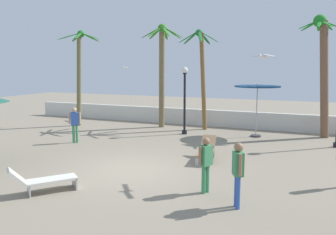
{
  "coord_description": "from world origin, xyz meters",
  "views": [
    {
      "loc": [
        5.85,
        -10.59,
        3.67
      ],
      "look_at": [
        0.0,
        3.47,
        1.4
      ],
      "focal_mm": 37.28,
      "sensor_mm": 36.0,
      "label": 1
    }
  ],
  "objects_px": {
    "palm_tree_0": "(80,68)",
    "palm_tree_3": "(323,64)",
    "palm_tree_2": "(202,68)",
    "seagull_2": "(125,68)",
    "guest_3": "(238,168)",
    "guest_2": "(75,121)",
    "palm_tree_1": "(162,65)",
    "lounge_chair_0": "(206,150)",
    "lamp_post_1": "(185,95)",
    "patio_umbrella_0": "(257,90)",
    "lounge_chair_1": "(43,180)",
    "guest_0": "(206,160)",
    "seagull_0": "(264,56)"
  },
  "relations": [
    {
      "from": "palm_tree_1",
      "to": "lounge_chair_1",
      "type": "bearing_deg",
      "value": -83.94
    },
    {
      "from": "palm_tree_1",
      "to": "lounge_chair_0",
      "type": "distance_m",
      "value": 8.39
    },
    {
      "from": "palm_tree_1",
      "to": "patio_umbrella_0",
      "type": "bearing_deg",
      "value": -8.09
    },
    {
      "from": "palm_tree_1",
      "to": "guest_3",
      "type": "relative_size",
      "value": 3.51
    },
    {
      "from": "palm_tree_2",
      "to": "seagull_2",
      "type": "bearing_deg",
      "value": 163.07
    },
    {
      "from": "patio_umbrella_0",
      "to": "palm_tree_3",
      "type": "relative_size",
      "value": 0.45
    },
    {
      "from": "guest_2",
      "to": "palm_tree_3",
      "type": "bearing_deg",
      "value": 28.88
    },
    {
      "from": "palm_tree_0",
      "to": "guest_0",
      "type": "bearing_deg",
      "value": -38.17
    },
    {
      "from": "guest_0",
      "to": "patio_umbrella_0",
      "type": "bearing_deg",
      "value": 89.3
    },
    {
      "from": "patio_umbrella_0",
      "to": "seagull_0",
      "type": "distance_m",
      "value": 7.01
    },
    {
      "from": "palm_tree_0",
      "to": "palm_tree_2",
      "type": "xyz_separation_m",
      "value": [
        7.16,
        1.71,
        -0.03
      ]
    },
    {
      "from": "lounge_chair_0",
      "to": "guest_3",
      "type": "distance_m",
      "value": 4.7
    },
    {
      "from": "palm_tree_0",
      "to": "palm_tree_3",
      "type": "xyz_separation_m",
      "value": [
        13.48,
        1.88,
        0.19
      ]
    },
    {
      "from": "patio_umbrella_0",
      "to": "guest_2",
      "type": "distance_m",
      "value": 9.25
    },
    {
      "from": "palm_tree_1",
      "to": "guest_2",
      "type": "distance_m",
      "value": 6.55
    },
    {
      "from": "lamp_post_1",
      "to": "guest_3",
      "type": "xyz_separation_m",
      "value": [
        4.65,
        -8.8,
        -1.04
      ]
    },
    {
      "from": "lamp_post_1",
      "to": "seagull_2",
      "type": "xyz_separation_m",
      "value": [
        -5.62,
        3.6,
        1.44
      ]
    },
    {
      "from": "lounge_chair_0",
      "to": "seagull_2",
      "type": "bearing_deg",
      "value": 134.95
    },
    {
      "from": "lounge_chair_0",
      "to": "guest_3",
      "type": "xyz_separation_m",
      "value": [
        2.06,
        -4.17,
        0.66
      ]
    },
    {
      "from": "guest_3",
      "to": "lamp_post_1",
      "type": "bearing_deg",
      "value": 117.82
    },
    {
      "from": "palm_tree_3",
      "to": "guest_3",
      "type": "relative_size",
      "value": 3.57
    },
    {
      "from": "guest_3",
      "to": "seagull_2",
      "type": "distance_m",
      "value": 16.29
    },
    {
      "from": "palm_tree_2",
      "to": "lounge_chair_0",
      "type": "height_order",
      "value": "palm_tree_2"
    },
    {
      "from": "palm_tree_2",
      "to": "seagull_2",
      "type": "relative_size",
      "value": 7.13
    },
    {
      "from": "palm_tree_2",
      "to": "palm_tree_3",
      "type": "relative_size",
      "value": 0.92
    },
    {
      "from": "seagull_0",
      "to": "palm_tree_0",
      "type": "bearing_deg",
      "value": 152.42
    },
    {
      "from": "seagull_0",
      "to": "guest_3",
      "type": "bearing_deg",
      "value": -93.61
    },
    {
      "from": "palm_tree_0",
      "to": "guest_0",
      "type": "height_order",
      "value": "palm_tree_0"
    },
    {
      "from": "palm_tree_3",
      "to": "lounge_chair_0",
      "type": "xyz_separation_m",
      "value": [
        -4.12,
        -6.56,
        -3.33
      ]
    },
    {
      "from": "lamp_post_1",
      "to": "lounge_chair_1",
      "type": "distance_m",
      "value": 10.07
    },
    {
      "from": "patio_umbrella_0",
      "to": "palm_tree_2",
      "type": "height_order",
      "value": "palm_tree_2"
    },
    {
      "from": "palm_tree_3",
      "to": "palm_tree_0",
      "type": "bearing_deg",
      "value": -172.08
    },
    {
      "from": "patio_umbrella_0",
      "to": "palm_tree_1",
      "type": "xyz_separation_m",
      "value": [
        -5.68,
        0.81,
        1.29
      ]
    },
    {
      "from": "patio_umbrella_0",
      "to": "lounge_chair_0",
      "type": "relative_size",
      "value": 1.44
    },
    {
      "from": "guest_0",
      "to": "palm_tree_0",
      "type": "bearing_deg",
      "value": 141.83
    },
    {
      "from": "patio_umbrella_0",
      "to": "guest_2",
      "type": "relative_size",
      "value": 1.62
    },
    {
      "from": "patio_umbrella_0",
      "to": "lamp_post_1",
      "type": "xyz_separation_m",
      "value": [
        -3.68,
        -0.75,
        -0.33
      ]
    },
    {
      "from": "lounge_chair_0",
      "to": "guest_0",
      "type": "height_order",
      "value": "guest_0"
    },
    {
      "from": "guest_2",
      "to": "guest_3",
      "type": "bearing_deg",
      "value": -28.56
    },
    {
      "from": "guest_3",
      "to": "palm_tree_0",
      "type": "bearing_deg",
      "value": 142.19
    },
    {
      "from": "palm_tree_2",
      "to": "palm_tree_3",
      "type": "xyz_separation_m",
      "value": [
        6.32,
        0.16,
        0.21
      ]
    },
    {
      "from": "patio_umbrella_0",
      "to": "palm_tree_2",
      "type": "bearing_deg",
      "value": 162.82
    },
    {
      "from": "lounge_chair_1",
      "to": "palm_tree_0",
      "type": "bearing_deg",
      "value": 121.04
    },
    {
      "from": "palm_tree_2",
      "to": "guest_3",
      "type": "distance_m",
      "value": 11.65
    },
    {
      "from": "palm_tree_3",
      "to": "palm_tree_2",
      "type": "bearing_deg",
      "value": -178.53
    },
    {
      "from": "guest_3",
      "to": "seagull_0",
      "type": "height_order",
      "value": "seagull_0"
    },
    {
      "from": "patio_umbrella_0",
      "to": "guest_0",
      "type": "relative_size",
      "value": 1.69
    },
    {
      "from": "seagull_2",
      "to": "palm_tree_0",
      "type": "bearing_deg",
      "value": -107.9
    },
    {
      "from": "patio_umbrella_0",
      "to": "guest_3",
      "type": "bearing_deg",
      "value": -84.25
    },
    {
      "from": "palm_tree_1",
      "to": "guest_0",
      "type": "bearing_deg",
      "value": -59.96
    }
  ]
}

